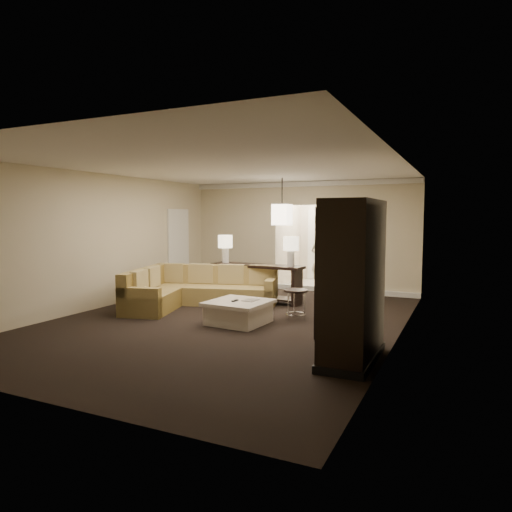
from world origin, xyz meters
The scene contains 19 objects.
ground centered at (0.00, 0.00, 0.00)m, with size 8.00×8.00×0.00m, color black.
wall_back centered at (0.00, 4.00, 1.40)m, with size 6.00×0.04×2.80m, color beige.
wall_front centered at (0.00, -4.00, 1.40)m, with size 6.00×0.04×2.80m, color beige.
wall_left centered at (-3.00, 0.00, 1.40)m, with size 0.04×8.00×2.80m, color beige.
wall_right centered at (3.00, 0.00, 1.40)m, with size 0.04×8.00×2.80m, color beige.
ceiling centered at (0.00, 0.00, 2.80)m, with size 6.00×8.00×0.02m, color silver.
crown_molding centered at (0.00, 3.95, 2.73)m, with size 6.00×0.10×0.12m, color silver.
baseboard centered at (0.00, 3.95, 0.06)m, with size 6.00×0.10×0.12m, color silver.
side_door centered at (-2.97, 2.80, 1.05)m, with size 0.05×0.90×2.10m, color white.
foyer centered at (0.00, 5.34, 1.30)m, with size 1.44×2.02×2.80m.
sectional_sofa centered at (-1.36, 1.00, 0.33)m, with size 2.95×2.81×0.84m.
coffee_table centered at (0.28, -0.06, 0.21)m, with size 1.09×1.09×0.43m.
console_table centered at (-0.32, 2.00, 0.50)m, with size 2.20×0.65×0.84m.
armoire centered at (2.59, -1.29, 1.02)m, with size 0.63×1.48×2.13m.
drink_table centered at (1.09, 0.67, 0.40)m, with size 0.45×0.45×0.56m.
table_lamp_left centered at (-1.16, 2.06, 1.26)m, with size 0.33×0.33×0.64m.
table_lamp_right centered at (0.51, 1.94, 1.26)m, with size 0.33×0.33×0.64m.
pendant_light centered at (0.00, 2.70, 1.95)m, with size 0.38×0.38×1.09m.
person centered at (0.45, 4.30, 0.86)m, with size 0.62×0.41×1.72m, color beige.
Camera 1 is at (3.95, -7.20, 1.91)m, focal length 32.00 mm.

